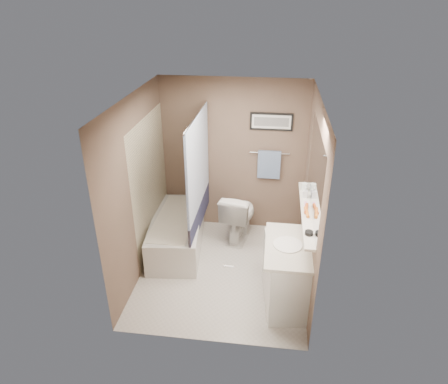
# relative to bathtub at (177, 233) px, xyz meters

# --- Properties ---
(ground) EXTENTS (2.50, 2.50, 0.00)m
(ground) POSITION_rel_bathtub_xyz_m (0.75, -0.48, -0.25)
(ground) COLOR beige
(ground) RESTS_ON ground
(ceiling) EXTENTS (2.20, 2.50, 0.04)m
(ceiling) POSITION_rel_bathtub_xyz_m (0.75, -0.48, 2.13)
(ceiling) COLOR silver
(ceiling) RESTS_ON wall_back
(wall_back) EXTENTS (2.20, 0.04, 2.40)m
(wall_back) POSITION_rel_bathtub_xyz_m (0.75, 0.75, 0.95)
(wall_back) COLOR brown
(wall_back) RESTS_ON ground
(wall_front) EXTENTS (2.20, 0.04, 2.40)m
(wall_front) POSITION_rel_bathtub_xyz_m (0.75, -1.71, 0.95)
(wall_front) COLOR brown
(wall_front) RESTS_ON ground
(wall_left) EXTENTS (0.04, 2.50, 2.40)m
(wall_left) POSITION_rel_bathtub_xyz_m (-0.33, -0.48, 0.95)
(wall_left) COLOR brown
(wall_left) RESTS_ON ground
(wall_right) EXTENTS (0.04, 2.50, 2.40)m
(wall_right) POSITION_rel_bathtub_xyz_m (1.83, -0.48, 0.95)
(wall_right) COLOR brown
(wall_right) RESTS_ON ground
(tile_surround) EXTENTS (0.02, 1.55, 2.00)m
(tile_surround) POSITION_rel_bathtub_xyz_m (-0.34, 0.02, 0.75)
(tile_surround) COLOR #C1B392
(tile_surround) RESTS_ON wall_left
(curtain_rod) EXTENTS (0.02, 1.55, 0.02)m
(curtain_rod) POSITION_rel_bathtub_xyz_m (0.35, 0.02, 1.80)
(curtain_rod) COLOR silver
(curtain_rod) RESTS_ON wall_left
(curtain_upper) EXTENTS (0.03, 1.45, 1.28)m
(curtain_upper) POSITION_rel_bathtub_xyz_m (0.35, 0.02, 1.15)
(curtain_upper) COLOR silver
(curtain_upper) RESTS_ON curtain_rod
(curtain_lower) EXTENTS (0.03, 1.45, 0.36)m
(curtain_lower) POSITION_rel_bathtub_xyz_m (0.35, 0.02, 0.33)
(curtain_lower) COLOR #232542
(curtain_lower) RESTS_ON curtain_rod
(mirror) EXTENTS (0.02, 1.60, 1.00)m
(mirror) POSITION_rel_bathtub_xyz_m (1.84, -0.63, 1.37)
(mirror) COLOR silver
(mirror) RESTS_ON wall_right
(shelf) EXTENTS (0.12, 1.60, 0.03)m
(shelf) POSITION_rel_bathtub_xyz_m (1.79, -0.63, 0.85)
(shelf) COLOR silver
(shelf) RESTS_ON wall_right
(towel_bar) EXTENTS (0.60, 0.02, 0.02)m
(towel_bar) POSITION_rel_bathtub_xyz_m (1.30, 0.73, 1.05)
(towel_bar) COLOR silver
(towel_bar) RESTS_ON wall_back
(towel) EXTENTS (0.34, 0.05, 0.44)m
(towel) POSITION_rel_bathtub_xyz_m (1.30, 0.71, 0.87)
(towel) COLOR #93B0D6
(towel) RESTS_ON towel_bar
(art_frame) EXTENTS (0.62, 0.02, 0.26)m
(art_frame) POSITION_rel_bathtub_xyz_m (1.30, 0.75, 1.53)
(art_frame) COLOR black
(art_frame) RESTS_ON wall_back
(art_mat) EXTENTS (0.56, 0.00, 0.20)m
(art_mat) POSITION_rel_bathtub_xyz_m (1.30, 0.74, 1.53)
(art_mat) COLOR white
(art_mat) RESTS_ON art_frame
(art_image) EXTENTS (0.50, 0.00, 0.13)m
(art_image) POSITION_rel_bathtub_xyz_m (1.30, 0.73, 1.53)
(art_image) COLOR #595959
(art_image) RESTS_ON art_mat
(door) EXTENTS (0.80, 0.02, 2.00)m
(door) POSITION_rel_bathtub_xyz_m (1.30, -1.72, 0.75)
(door) COLOR silver
(door) RESTS_ON wall_front
(door_handle) EXTENTS (0.10, 0.02, 0.02)m
(door_handle) POSITION_rel_bathtub_xyz_m (0.97, -1.67, 0.75)
(door_handle) COLOR silver
(door_handle) RESTS_ON door
(bathtub) EXTENTS (0.86, 1.57, 0.50)m
(bathtub) POSITION_rel_bathtub_xyz_m (0.00, 0.00, 0.00)
(bathtub) COLOR silver
(bathtub) RESTS_ON ground
(tub_rim) EXTENTS (0.56, 1.36, 0.02)m
(tub_rim) POSITION_rel_bathtub_xyz_m (-0.00, 0.00, 0.25)
(tub_rim) COLOR silver
(tub_rim) RESTS_ON bathtub
(toilet) EXTENTS (0.58, 0.84, 0.79)m
(toilet) POSITION_rel_bathtub_xyz_m (0.89, 0.39, 0.15)
(toilet) COLOR white
(toilet) RESTS_ON ground
(vanity) EXTENTS (0.60, 0.95, 0.80)m
(vanity) POSITION_rel_bathtub_xyz_m (1.60, -0.98, 0.15)
(vanity) COLOR white
(vanity) RESTS_ON ground
(countertop) EXTENTS (0.54, 0.96, 0.04)m
(countertop) POSITION_rel_bathtub_xyz_m (1.59, -0.98, 0.57)
(countertop) COLOR beige
(countertop) RESTS_ON vanity
(sink_basin) EXTENTS (0.34, 0.34, 0.01)m
(sink_basin) POSITION_rel_bathtub_xyz_m (1.58, -0.98, 0.60)
(sink_basin) COLOR white
(sink_basin) RESTS_ON countertop
(faucet_spout) EXTENTS (0.02, 0.02, 0.10)m
(faucet_spout) POSITION_rel_bathtub_xyz_m (1.78, -0.98, 0.64)
(faucet_spout) COLOR silver
(faucet_spout) RESTS_ON countertop
(faucet_knob) EXTENTS (0.05, 0.05, 0.05)m
(faucet_knob) POSITION_rel_bathtub_xyz_m (1.78, -0.88, 0.62)
(faucet_knob) COLOR silver
(faucet_knob) RESTS_ON countertop
(candle_bowl_near) EXTENTS (0.09, 0.09, 0.04)m
(candle_bowl_near) POSITION_rel_bathtub_xyz_m (1.79, -1.15, 0.89)
(candle_bowl_near) COLOR black
(candle_bowl_near) RESTS_ON shelf
(hair_brush_front) EXTENTS (0.06, 0.22, 0.04)m
(hair_brush_front) POSITION_rel_bathtub_xyz_m (1.79, -0.70, 0.89)
(hair_brush_front) COLOR orange
(hair_brush_front) RESTS_ON shelf
(hair_brush_back) EXTENTS (0.07, 0.22, 0.04)m
(hair_brush_back) POSITION_rel_bathtub_xyz_m (1.79, -0.61, 0.89)
(hair_brush_back) COLOR #C04D1B
(hair_brush_back) RESTS_ON shelf
(pink_comb) EXTENTS (0.04, 0.16, 0.01)m
(pink_comb) POSITION_rel_bathtub_xyz_m (1.79, -0.48, 0.87)
(pink_comb) COLOR pink
(pink_comb) RESTS_ON shelf
(glass_jar) EXTENTS (0.08, 0.08, 0.10)m
(glass_jar) POSITION_rel_bathtub_xyz_m (1.79, -0.07, 0.92)
(glass_jar) COLOR white
(glass_jar) RESTS_ON shelf
(soap_bottle) EXTENTS (0.07, 0.07, 0.14)m
(soap_bottle) POSITION_rel_bathtub_xyz_m (1.79, -0.27, 0.94)
(soap_bottle) COLOR #999999
(soap_bottle) RESTS_ON shelf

